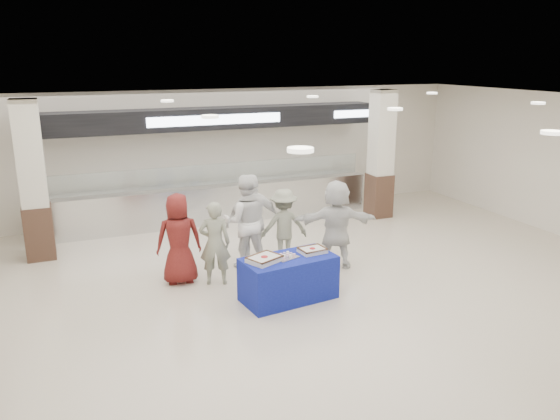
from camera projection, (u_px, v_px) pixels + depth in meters
name	position (u px, v px, depth m)	size (l,w,h in m)	color
ground	(306.00, 309.00, 8.89)	(14.00, 14.00, 0.00)	beige
serving_line	(214.00, 175.00, 13.38)	(8.70, 0.85, 2.80)	silver
column_left	(33.00, 185.00, 10.75)	(0.55, 0.55, 3.20)	#3C251B
column_right	(381.00, 157.00, 13.68)	(0.55, 0.55, 3.20)	#3C251B
display_table	(289.00, 278.00, 9.16)	(1.55, 0.78, 0.75)	navy
sheet_cake_left	(264.00, 259.00, 8.86)	(0.63, 0.57, 0.10)	silver
sheet_cake_right	(312.00, 250.00, 9.28)	(0.46, 0.37, 0.09)	silver
cupcake_tray	(286.00, 256.00, 9.03)	(0.46, 0.40, 0.06)	#A3A3A8
civilian_maroon	(179.00, 239.00, 9.73)	(0.81, 0.53, 1.66)	maroon
soldier_a	(215.00, 243.00, 9.69)	(0.56, 0.37, 1.54)	gray
chef_tall	(246.00, 221.00, 10.47)	(0.89, 0.69, 1.83)	white
chef_short	(253.00, 221.00, 10.48)	(1.07, 0.45, 1.83)	white
soldier_b	(284.00, 226.00, 10.76)	(0.96, 0.55, 1.49)	gray
civilian_white	(336.00, 224.00, 10.44)	(1.62, 0.51, 1.74)	white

